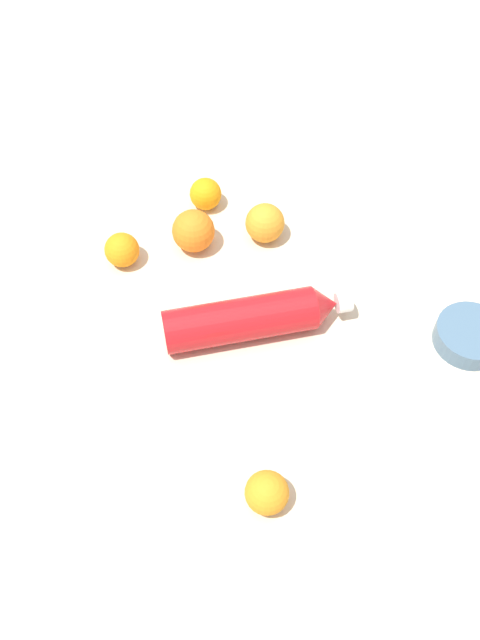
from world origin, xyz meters
The scene contains 8 objects.
ground_plane centered at (0.00, 0.00, 0.00)m, with size 2.40×2.40×0.00m, color beige.
water_bottle centered at (-0.05, 0.03, 0.04)m, with size 0.32×0.18×0.07m.
orange_0 centered at (-0.11, 0.33, 0.03)m, with size 0.07×0.07×0.07m, color orange.
orange_1 centered at (-0.03, -0.19, 0.04)m, with size 0.07×0.07×0.07m, color orange.
orange_2 centered at (0.10, -0.25, 0.03)m, with size 0.06×0.06×0.06m, color orange.
orange_3 centered at (0.10, -0.14, 0.04)m, with size 0.08×0.08×0.08m, color orange.
orange_4 centered at (0.22, -0.08, 0.03)m, with size 0.06×0.06×0.06m, color orange.
ceramic_bowl centered at (-0.41, -0.01, 0.02)m, with size 0.12×0.12×0.04m, color slate.
Camera 1 is at (-0.14, 0.67, 0.95)m, focal length 37.08 mm.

